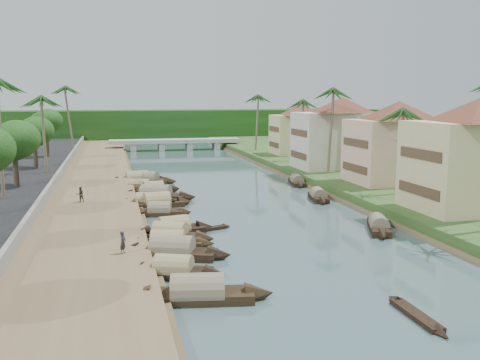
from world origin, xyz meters
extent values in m
plane|color=#3E575D|center=(0.00, 0.00, 0.00)|extent=(220.00, 220.00, 0.00)
cube|color=brown|center=(-16.00, 20.00, 0.40)|extent=(10.00, 180.00, 0.80)
cube|color=#26451B|center=(19.00, 20.00, 0.60)|extent=(16.00, 180.00, 1.20)
cube|color=black|center=(-24.50, 20.00, 0.70)|extent=(8.00, 180.00, 1.40)
cube|color=slate|center=(-20.20, 20.00, 1.35)|extent=(0.40, 180.00, 1.10)
cube|color=#18380F|center=(0.00, 95.00, 4.00)|extent=(120.00, 4.00, 8.00)
cube|color=#18380F|center=(0.00, 100.00, 4.00)|extent=(120.00, 4.00, 8.00)
cube|color=#18380F|center=(0.00, 105.00, 4.00)|extent=(120.00, 4.00, 8.00)
cube|color=#A3A399|center=(0.00, 72.00, 2.00)|extent=(28.00, 4.00, 0.80)
cube|color=#A3A399|center=(-9.00, 72.00, 0.90)|extent=(1.20, 3.50, 1.80)
cube|color=#A3A399|center=(-3.00, 72.00, 0.90)|extent=(1.20, 3.50, 1.80)
cube|color=#A3A399|center=(3.00, 72.00, 0.90)|extent=(1.20, 3.50, 1.80)
cube|color=#A3A399|center=(9.00, 72.00, 0.90)|extent=(1.20, 3.50, 1.80)
cube|color=#CEC48A|center=(19.00, -2.00, 5.20)|extent=(12.00, 8.00, 8.00)
cube|color=#4D3524|center=(12.95, -2.00, 3.20)|extent=(0.10, 6.40, 0.90)
cube|color=#4D3524|center=(12.95, -2.00, 6.40)|extent=(0.10, 6.40, 0.90)
cube|color=beige|center=(20.00, 14.00, 4.95)|extent=(11.00, 8.00, 7.50)
pyramid|color=brown|center=(20.00, 14.00, 9.80)|extent=(14.11, 14.11, 2.20)
cube|color=#4D3524|center=(14.45, 14.00, 3.08)|extent=(0.10, 6.40, 0.90)
cube|color=#4D3524|center=(14.45, 14.00, 6.08)|extent=(0.10, 6.40, 0.90)
cube|color=beige|center=(19.00, 28.00, 5.20)|extent=(13.00, 8.00, 8.00)
pyramid|color=brown|center=(19.00, 28.00, 10.30)|extent=(15.59, 15.59, 2.20)
cube|color=#4D3524|center=(12.45, 28.00, 3.20)|extent=(0.10, 6.40, 0.90)
cube|color=#4D3524|center=(12.45, 28.00, 6.40)|extent=(0.10, 6.40, 0.90)
cube|color=#CEC48A|center=(20.00, 48.00, 4.70)|extent=(10.00, 7.00, 7.00)
pyramid|color=brown|center=(20.00, 48.00, 9.30)|extent=(12.62, 12.62, 2.20)
cube|color=#4D3524|center=(14.95, 48.00, 2.95)|extent=(0.10, 5.60, 0.90)
cube|color=#4D3524|center=(14.95, 48.00, 5.75)|extent=(0.10, 5.60, 0.90)
cube|color=black|center=(-8.97, -15.25, 0.20)|extent=(6.56, 2.99, 0.70)
cone|color=black|center=(-5.50, -15.83, 0.28)|extent=(2.08, 2.05, 1.97)
cone|color=black|center=(-12.43, -14.67, 0.28)|extent=(2.08, 2.05, 1.97)
cylinder|color=#7A705B|center=(-8.97, -15.25, 0.58)|extent=(5.10, 2.82, 2.05)
cube|color=black|center=(-9.81, -10.88, 0.20)|extent=(5.22, 3.48, 0.70)
cone|color=black|center=(-7.28, -11.91, 0.28)|extent=(1.93, 2.00, 1.73)
cone|color=black|center=(-12.34, -9.85, 0.28)|extent=(1.93, 2.00, 1.73)
cylinder|color=#95845F|center=(-9.81, -10.88, 0.58)|extent=(4.17, 3.11, 1.82)
cube|color=black|center=(-9.50, -4.15, 0.20)|extent=(5.50, 2.76, 0.70)
cone|color=black|center=(-6.65, -4.79, 0.28)|extent=(1.80, 1.77, 1.65)
cone|color=black|center=(-12.36, -3.50, 0.28)|extent=(1.80, 1.77, 1.65)
cylinder|color=#95845F|center=(-9.50, -4.15, 0.58)|extent=(4.30, 2.55, 1.71)
cube|color=black|center=(-9.42, -6.62, 0.20)|extent=(6.58, 4.21, 0.70)
cone|color=black|center=(-6.18, -7.92, 0.28)|extent=(2.35, 2.35, 2.01)
cone|color=black|center=(-12.66, -5.31, 0.28)|extent=(2.35, 2.35, 2.01)
cylinder|color=#7A705B|center=(-9.42, -6.62, 0.58)|extent=(5.23, 3.73, 2.09)
cube|color=black|center=(-9.07, -1.92, 0.20)|extent=(5.66, 4.10, 0.70)
cone|color=black|center=(-6.39, -3.29, 0.28)|extent=(2.15, 2.19, 1.82)
cone|color=black|center=(-11.75, -0.55, 0.28)|extent=(2.15, 2.19, 1.82)
cylinder|color=#95845F|center=(-9.07, -1.92, 0.58)|extent=(4.55, 3.58, 1.91)
cube|color=black|center=(-8.58, -0.14, 0.20)|extent=(5.40, 2.96, 0.70)
cone|color=black|center=(-5.80, 0.43, 0.28)|extent=(1.84, 2.04, 1.93)
cone|color=black|center=(-11.36, -0.71, 0.28)|extent=(1.84, 2.04, 1.93)
cylinder|color=#95845F|center=(-8.58, -0.14, 0.58)|extent=(4.24, 2.79, 2.05)
cube|color=black|center=(-9.08, 7.41, 0.20)|extent=(4.79, 2.58, 0.70)
cone|color=black|center=(-6.62, 6.86, 0.28)|extent=(1.62, 1.72, 1.61)
cone|color=black|center=(-11.55, 7.95, 0.28)|extent=(1.62, 1.72, 1.61)
cylinder|color=#7A705B|center=(-9.08, 7.41, 0.58)|extent=(3.76, 2.41, 1.69)
cube|color=black|center=(-9.76, 12.29, 0.20)|extent=(5.73, 2.85, 0.70)
cone|color=black|center=(-6.78, 11.65, 0.28)|extent=(1.87, 1.85, 1.73)
cone|color=black|center=(-12.74, 12.94, 0.28)|extent=(1.87, 1.85, 1.73)
cylinder|color=#95845F|center=(-9.76, 12.29, 0.58)|extent=(4.48, 2.65, 1.80)
cube|color=black|center=(-9.02, 11.46, 0.20)|extent=(5.75, 2.92, 0.70)
cone|color=black|center=(-6.01, 11.97, 0.28)|extent=(1.90, 2.08, 2.01)
cone|color=black|center=(-12.02, 10.96, 0.28)|extent=(1.90, 2.08, 2.01)
cylinder|color=#95845F|center=(-9.02, 11.46, 0.58)|extent=(4.49, 2.79, 2.13)
cube|color=black|center=(-8.73, 16.22, 0.20)|extent=(7.13, 4.73, 0.70)
cone|color=black|center=(-5.24, 14.63, 0.28)|extent=(2.56, 2.50, 2.07)
cone|color=black|center=(-12.22, 17.81, 0.28)|extent=(2.56, 2.50, 2.07)
cylinder|color=#7A705B|center=(-8.73, 16.22, 0.58)|extent=(5.68, 4.13, 2.14)
cube|color=black|center=(-10.17, 22.57, 0.20)|extent=(4.97, 2.60, 0.70)
cone|color=black|center=(-7.61, 21.97, 0.28)|extent=(1.65, 1.67, 1.55)
cone|color=black|center=(-12.73, 23.18, 0.28)|extent=(1.65, 1.67, 1.55)
cylinder|color=#95845F|center=(-10.17, 22.57, 0.58)|extent=(3.89, 2.41, 1.61)
cube|color=black|center=(-8.72, 20.09, 0.20)|extent=(5.11, 2.55, 0.70)
cone|color=black|center=(-6.05, 20.59, 0.28)|extent=(1.67, 1.74, 1.66)
cone|color=black|center=(-11.39, 19.59, 0.28)|extent=(1.67, 1.74, 1.66)
cylinder|color=#95845F|center=(-8.72, 20.09, 0.58)|extent=(3.99, 2.40, 1.74)
cube|color=black|center=(-9.04, 28.38, 0.20)|extent=(6.61, 4.91, 0.70)
cone|color=black|center=(-5.88, 26.54, 0.28)|extent=(2.44, 2.36, 1.86)
cone|color=black|center=(-12.19, 30.23, 0.28)|extent=(2.44, 2.36, 1.86)
cylinder|color=#7A705B|center=(-9.04, 28.38, 0.58)|extent=(5.30, 4.18, 1.90)
cube|color=black|center=(-10.21, 28.65, 0.20)|extent=(6.31, 2.76, 0.70)
cone|color=black|center=(-6.85, 29.09, 0.28)|extent=(1.98, 2.00, 1.98)
cone|color=black|center=(-13.57, 28.20, 0.28)|extent=(1.98, 2.00, 1.98)
cylinder|color=#95845F|center=(-10.21, 28.65, 0.58)|extent=(4.89, 2.66, 2.06)
cube|color=black|center=(8.76, -2.94, 0.20)|extent=(3.53, 5.70, 0.70)
cone|color=black|center=(9.91, -0.10, 0.28)|extent=(1.89, 1.98, 1.59)
cone|color=black|center=(7.60, -5.78, 0.28)|extent=(1.89, 1.98, 1.59)
cylinder|color=#7A705B|center=(8.76, -2.94, 0.58)|extent=(3.09, 4.52, 1.63)
cube|color=black|center=(8.87, 11.24, 0.20)|extent=(2.44, 5.10, 0.70)
cone|color=black|center=(9.37, 13.92, 0.28)|extent=(1.64, 1.64, 1.56)
cone|color=black|center=(8.36, 8.57, 0.28)|extent=(1.64, 1.64, 1.56)
cylinder|color=#7A705B|center=(8.87, 11.24, 0.58)|extent=(2.29, 3.98, 1.62)
cube|color=black|center=(10.15, 22.00, 0.20)|extent=(2.40, 5.44, 0.70)
cone|color=black|center=(10.66, 24.88, 0.28)|extent=(1.59, 1.70, 1.53)
cone|color=black|center=(9.64, 19.12, 0.28)|extent=(1.59, 1.70, 1.53)
cylinder|color=#7A705B|center=(10.15, 22.00, 0.58)|extent=(2.24, 4.23, 1.57)
cube|color=black|center=(1.73, -20.16, 0.10)|extent=(0.76, 4.16, 0.35)
cone|color=black|center=(1.73, -17.83, 0.10)|extent=(0.76, 1.04, 0.76)
cone|color=black|center=(1.73, -22.50, 0.10)|extent=(0.76, 1.04, 0.76)
cube|color=black|center=(-5.42, 0.52, 0.10)|extent=(3.16, 1.71, 0.35)
cone|color=black|center=(-3.77, 1.12, 0.10)|extent=(0.97, 0.91, 0.69)
cone|color=black|center=(-7.06, -0.08, 0.10)|extent=(0.97, 0.91, 0.69)
cube|color=black|center=(-7.91, 21.49, 0.10)|extent=(3.85, 1.58, 0.35)
cone|color=black|center=(-5.84, 21.96, 0.10)|extent=(1.09, 0.95, 0.76)
cone|color=black|center=(-9.98, 21.02, 0.10)|extent=(1.09, 0.95, 0.76)
cylinder|color=brown|center=(16.00, 6.67, 5.66)|extent=(0.63, 0.36, 8.92)
sphere|color=#1C4818|center=(16.00, 6.67, 9.93)|extent=(3.20, 3.20, 3.20)
cylinder|color=brown|center=(15.00, 22.96, 6.87)|extent=(0.90, 0.36, 11.34)
sphere|color=#1C4818|center=(15.00, 22.96, 12.31)|extent=(3.20, 3.20, 3.20)
cylinder|color=brown|center=(16.00, 37.73, 6.06)|extent=(1.25, 0.36, 9.72)
sphere|color=#1C4818|center=(16.00, 37.73, 10.73)|extent=(3.20, 3.20, 3.20)
cylinder|color=brown|center=(-24.00, 12.57, 7.28)|extent=(0.48, 0.36, 11.77)
cylinder|color=brown|center=(-22.00, 30.94, 6.43)|extent=(0.56, 0.36, 10.06)
sphere|color=#1C4818|center=(-22.00, 30.94, 11.26)|extent=(3.20, 3.20, 3.20)
cylinder|color=brown|center=(14.00, 56.61, 6.49)|extent=(0.90, 0.36, 10.59)
sphere|color=#1C4818|center=(14.00, 56.61, 11.57)|extent=(3.20, 3.20, 3.20)
cylinder|color=brown|center=(-20.50, 59.83, 7.37)|extent=(1.54, 0.36, 11.93)
sphere|color=#1C4818|center=(-20.50, 59.83, 13.11)|extent=(3.20, 3.20, 3.20)
cylinder|color=#4E3C2C|center=(-24.00, 20.37, 3.11)|extent=(0.60, 0.60, 3.51)
ellipsoid|color=#18380F|center=(-24.00, 20.37, 6.46)|extent=(5.13, 5.13, 4.22)
cylinder|color=#4E3C2C|center=(-24.00, 36.63, 3.10)|extent=(0.60, 0.60, 3.47)
ellipsoid|color=#18380F|center=(-24.00, 36.63, 6.41)|extent=(4.87, 4.87, 4.00)
cylinder|color=#4E3C2C|center=(-24.00, 51.53, 3.37)|extent=(0.60, 0.60, 4.03)
ellipsoid|color=#18380F|center=(-24.00, 51.53, 7.22)|extent=(4.80, 4.80, 3.94)
cylinder|color=#4E3C2C|center=(24.00, 31.98, 3.01)|extent=(0.60, 0.60, 3.70)
ellipsoid|color=#18380F|center=(24.00, 31.98, 6.54)|extent=(4.61, 4.61, 3.79)
imported|color=#24232A|center=(-12.86, -7.55, 1.58)|extent=(0.60, 0.67, 1.55)
imported|color=#2B291E|center=(-16.66, 12.06, 1.58)|extent=(0.92, 0.83, 1.55)
camera|label=1|loc=(-13.35, -43.67, 11.33)|focal=40.00mm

